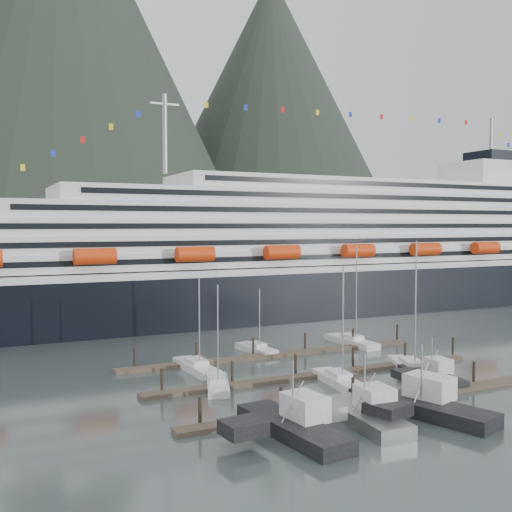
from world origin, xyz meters
The scene contains 16 objects.
ground centered at (0.00, 0.00, 0.00)m, with size 1600.00×1600.00×0.00m, color #455250.
mountains centered at (52.48, 588.54, 163.40)m, with size 870.00×440.00×420.00m.
cruise_ship centered at (30.03, 54.94, 12.04)m, with size 210.00×30.40×50.30m.
dock_near centered at (-4.93, -9.95, 0.31)m, with size 48.18×2.28×3.20m.
dock_mid centered at (-4.93, 3.05, 0.31)m, with size 48.18×2.28×3.20m.
dock_far centered at (-4.93, 16.05, 0.31)m, with size 48.18×2.28×3.20m.
sailboat_a centered at (-19.27, 3.25, 0.42)m, with size 5.31×9.09×13.20m.
sailboat_c centered at (-4.94, -1.43, 0.44)m, with size 3.95×10.47×15.34m.
sailboat_d centered at (7.29, -0.51, 0.46)m, with size 7.20×12.81×18.31m.
sailboat_e centered at (-18.62, 12.71, 0.43)m, with size 3.40×10.92×13.43m.
sailboat_f centered at (-6.10, 19.99, 0.40)m, with size 3.78×9.07×10.46m.
sailboat_g centered at (10.76, 18.62, 0.45)m, with size 3.50×11.57×17.01m.
trawler_a centered at (-19.05, -14.84, 0.97)m, with size 10.58×14.59×7.86m.
trawler_b centered at (-10.97, -14.99, 0.97)m, with size 9.27×12.16×7.79m.
trawler_c centered at (-3.78, -15.06, 1.00)m, with size 12.49×16.39×8.17m.
trawler_d centered at (6.31, -5.35, 0.82)m, with size 7.79×10.51×6.11m.
Camera 1 is at (-45.83, -63.42, 19.90)m, focal length 42.00 mm.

